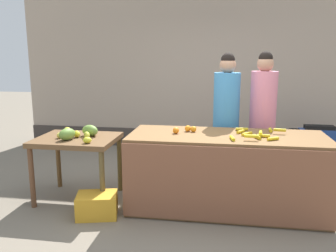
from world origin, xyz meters
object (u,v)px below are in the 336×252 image
object	(u,v)px
vendor_woman_blue_shirt	(226,122)
produce_crate	(97,205)
produce_sack	(149,162)
parked_motorcycle	(324,145)
vendor_woman_pink_shirt	(262,121)

from	to	relation	value
vendor_woman_blue_shirt	produce_crate	bearing A→B (deg)	-141.24
vendor_woman_blue_shirt	produce_sack	size ratio (longest dim) A/B	3.21
vendor_woman_blue_shirt	parked_motorcycle	bearing A→B (deg)	33.17
vendor_woman_pink_shirt	parked_motorcycle	distance (m)	1.52
vendor_woman_pink_shirt	produce_crate	distance (m)	2.35
vendor_woman_blue_shirt	produce_sack	world-z (taller)	vendor_woman_blue_shirt
parked_motorcycle	produce_sack	bearing A→B (deg)	-160.57
vendor_woman_pink_shirt	produce_sack	xyz separation A→B (m)	(-1.54, 0.03, -0.64)
vendor_woman_pink_shirt	produce_crate	xyz separation A→B (m)	(-1.87, -1.18, -0.79)
vendor_woman_blue_shirt	vendor_woman_pink_shirt	size ratio (longest dim) A/B	0.99
produce_sack	vendor_woman_pink_shirt	bearing A→B (deg)	-1.00
vendor_woman_pink_shirt	produce_sack	bearing A→B (deg)	179.00
vendor_woman_blue_shirt	parked_motorcycle	distance (m)	1.91
vendor_woman_blue_shirt	produce_crate	xyz separation A→B (m)	(-1.40, -1.12, -0.78)
vendor_woman_blue_shirt	vendor_woman_pink_shirt	distance (m)	0.48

